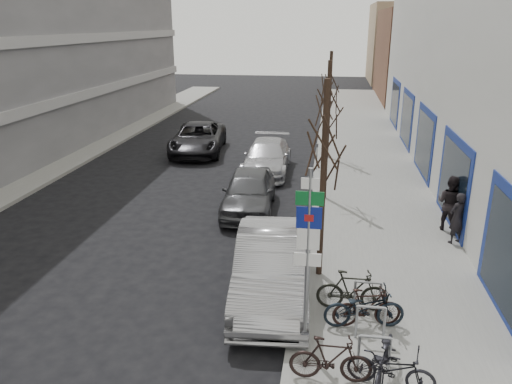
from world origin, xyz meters
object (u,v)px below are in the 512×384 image
(tree_near, at_px, (325,135))
(meter_mid, at_px, (312,190))
(pedestrian_near, at_px, (457,218))
(parked_car_mid, at_px, (249,191))
(highway_sign_pole, at_px, (308,252))
(bike_mid_inner, at_px, (352,290))
(bike_near_left, at_px, (385,356))
(bike_rack, at_px, (371,319))
(meter_back, at_px, (317,154))
(tree_mid, at_px, (329,98))
(bike_far_inner, at_px, (367,307))
(bike_mid_curb, at_px, (364,305))
(tree_far, at_px, (330,80))
(meter_front, at_px, (302,255))
(pedestrian_far, at_px, (450,203))
(bike_far_curb, at_px, (392,365))
(parked_car_front, at_px, (272,266))
(parked_car_back, at_px, (267,157))
(bike_near_right, at_px, (331,359))
(lane_car, at_px, (198,138))

(tree_near, bearing_deg, meter_mid, 95.14)
(meter_mid, relative_size, pedestrian_near, 0.76)
(tree_near, xyz_separation_m, parked_car_mid, (-2.80, 4.95, -3.32))
(highway_sign_pole, xyz_separation_m, parked_car_mid, (-2.60, 8.46, -1.67))
(tree_near, xyz_separation_m, bike_mid_inner, (0.84, -1.74, -3.42))
(meter_mid, height_order, pedestrian_near, pedestrian_near)
(highway_sign_pole, height_order, tree_near, tree_near)
(bike_near_left, bearing_deg, meter_mid, 115.77)
(bike_rack, xyz_separation_m, meter_back, (-1.65, 13.40, 0.26))
(tree_mid, distance_m, bike_far_inner, 9.62)
(tree_near, height_order, bike_mid_curb, tree_near)
(tree_far, relative_size, meter_front, 4.33)
(highway_sign_pole, xyz_separation_m, pedestrian_far, (4.40, 7.32, -1.34))
(tree_mid, bearing_deg, bike_far_curb, -82.24)
(bike_far_inner, relative_size, parked_car_mid, 0.35)
(bike_far_curb, xyz_separation_m, parked_car_front, (-2.69, 3.29, 0.20))
(bike_near_left, relative_size, parked_car_back, 0.36)
(meter_mid, relative_size, meter_back, 1.00)
(bike_near_right, bearing_deg, meter_mid, 4.44)
(bike_rack, bearing_deg, pedestrian_far, 65.90)
(pedestrian_near, distance_m, pedestrian_far, 1.08)
(bike_near_right, bearing_deg, parked_car_front, 24.98)
(parked_car_back, height_order, pedestrian_near, pedestrian_near)
(tree_mid, relative_size, bike_mid_inner, 3.15)
(bike_mid_curb, bearing_deg, highway_sign_pole, 120.43)
(bike_near_right, distance_m, lane_car, 19.32)
(tree_mid, height_order, parked_car_back, tree_mid)
(highway_sign_pole, distance_m, tree_mid, 10.15)
(parked_car_mid, bearing_deg, meter_back, 63.47)
(tree_far, height_order, parked_car_mid, tree_far)
(bike_far_inner, height_order, lane_car, lane_car)
(tree_near, distance_m, parked_car_mid, 6.58)
(tree_near, height_order, pedestrian_far, tree_near)
(highway_sign_pole, distance_m, bike_far_curb, 2.63)
(tree_far, relative_size, parked_car_back, 1.06)
(tree_mid, height_order, parked_car_mid, tree_mid)
(pedestrian_near, bearing_deg, highway_sign_pole, 23.67)
(tree_mid, height_order, meter_front, tree_mid)
(bike_far_curb, bearing_deg, bike_far_inner, 21.42)
(bike_near_right, height_order, pedestrian_far, pedestrian_far)
(meter_back, height_order, pedestrian_far, pedestrian_far)
(tree_far, bearing_deg, meter_front, -91.91)
(parked_car_front, bearing_deg, tree_near, 38.92)
(lane_car, xyz_separation_m, pedestrian_far, (11.24, -9.65, 0.32))
(bike_far_curb, height_order, pedestrian_far, pedestrian_far)
(meter_mid, xyz_separation_m, parked_car_front, (-0.75, -6.14, -0.06))
(bike_far_inner, bearing_deg, lane_car, 15.21)
(tree_near, xyz_separation_m, meter_back, (-0.45, 10.50, -3.19))
(bike_mid_curb, bearing_deg, meter_back, -2.79)
(parked_car_back, bearing_deg, meter_mid, -66.89)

